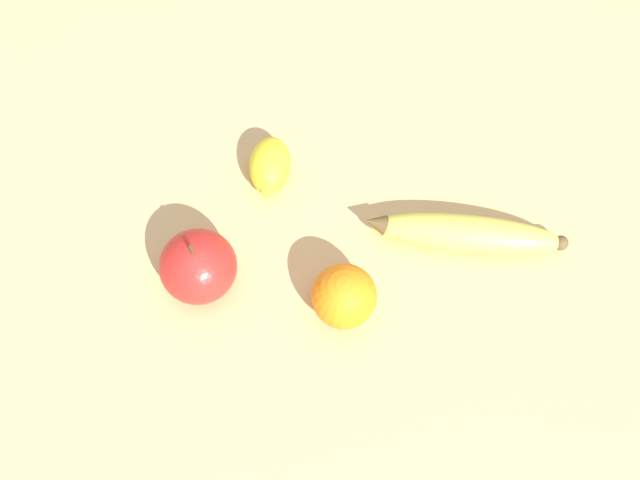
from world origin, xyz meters
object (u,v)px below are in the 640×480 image
object	(u,v)px
apple	(198,266)
lemon	(270,166)
banana	(465,234)
orange	(344,296)

from	to	relation	value
apple	lemon	world-z (taller)	apple
banana	lemon	xyz separation A→B (m)	(-0.00, -0.23, 0.00)
banana	apple	size ratio (longest dim) A/B	2.55
orange	lemon	size ratio (longest dim) A/B	0.86
banana	lemon	distance (m)	0.23
orange	apple	xyz separation A→B (m)	(0.02, -0.15, 0.00)
orange	apple	bearing A→B (deg)	-81.47
apple	lemon	distance (m)	0.15
apple	lemon	size ratio (longest dim) A/B	1.09
orange	apple	world-z (taller)	apple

